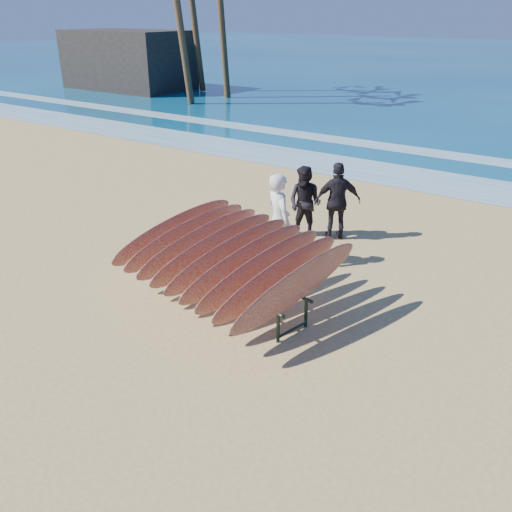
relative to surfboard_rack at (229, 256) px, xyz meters
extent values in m
plane|color=tan|center=(0.46, -0.66, -0.88)|extent=(120.00, 120.00, 0.00)
plane|color=white|center=(0.46, 9.34, -0.88)|extent=(160.00, 160.00, 0.00)
plane|color=white|center=(0.46, 12.84, -0.88)|extent=(160.00, 160.00, 0.00)
cylinder|color=black|center=(-1.51, -0.03, -0.63)|extent=(0.06, 0.06, 0.50)
cylinder|color=black|center=(1.39, -0.60, -0.63)|extent=(0.06, 0.06, 0.50)
cylinder|color=black|center=(-1.39, 0.60, -0.63)|extent=(0.06, 0.06, 0.50)
cylinder|color=black|center=(1.51, 0.03, -0.63)|extent=(0.06, 0.06, 0.50)
cylinder|color=black|center=(-0.06, -0.32, -0.38)|extent=(3.15, 0.67, 0.06)
cylinder|color=black|center=(0.06, 0.32, -0.38)|extent=(3.15, 0.67, 0.06)
cylinder|color=black|center=(-1.45, 0.29, -0.80)|extent=(0.17, 0.65, 0.04)
cylinder|color=black|center=(1.45, -0.29, -0.80)|extent=(0.17, 0.65, 0.04)
ellipsoid|color=maroon|center=(-1.52, 0.30, 0.01)|extent=(0.62, 2.81, 1.04)
ellipsoid|color=maroon|center=(-1.14, 0.22, 0.01)|extent=(0.62, 2.81, 1.04)
ellipsoid|color=maroon|center=(-0.76, 0.15, 0.01)|extent=(0.62, 2.81, 1.04)
ellipsoid|color=maroon|center=(-0.38, 0.07, 0.01)|extent=(0.62, 2.81, 1.04)
ellipsoid|color=maroon|center=(0.00, 0.00, 0.01)|extent=(0.62, 2.81, 1.04)
ellipsoid|color=maroon|center=(0.38, -0.07, 0.01)|extent=(0.62, 2.81, 1.04)
ellipsoid|color=maroon|center=(0.76, -0.15, 0.01)|extent=(0.62, 2.81, 1.04)
ellipsoid|color=maroon|center=(1.14, -0.22, 0.01)|extent=(0.62, 2.81, 1.04)
ellipsoid|color=maroon|center=(1.52, -0.30, 0.01)|extent=(0.62, 2.81, 1.04)
imported|color=silver|center=(-0.13, 1.78, 0.06)|extent=(0.82, 0.74, 1.89)
imported|color=black|center=(-0.42, 3.32, -0.07)|extent=(0.81, 0.64, 1.63)
imported|color=black|center=(0.20, 3.66, -0.01)|extent=(1.07, 0.97, 1.74)
cube|color=#2D2823|center=(-22.54, 18.94, 0.89)|extent=(7.99, 4.44, 3.55)
cylinder|color=brown|center=(-15.10, 15.70, 4.01)|extent=(0.36, 1.75, 9.74)
cylinder|color=brown|center=(-14.88, 18.98, 3.46)|extent=(0.36, 1.18, 8.69)
cylinder|color=brown|center=(-17.85, 20.07, 3.88)|extent=(0.36, 1.59, 9.49)
camera|label=1|loc=(5.15, -6.63, 3.81)|focal=38.00mm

